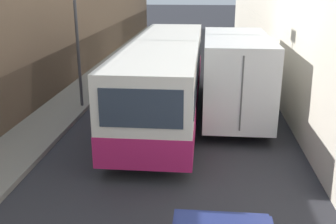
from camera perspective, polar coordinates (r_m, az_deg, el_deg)
ground_plane at (r=15.44m, az=1.00°, el=-0.58°), size 150.00×150.00×0.00m
sidewalk_left at (r=16.40m, az=-15.18°, el=0.20°), size 1.88×60.00×0.16m
building_left_shopfront at (r=16.71m, az=-22.46°, el=7.73°), size 2.40×60.00×5.11m
bus at (r=15.32m, az=-0.39°, el=5.32°), size 2.58×11.80×2.91m
box_truck at (r=15.51m, az=9.55°, el=5.70°), size 2.31×7.65×3.17m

